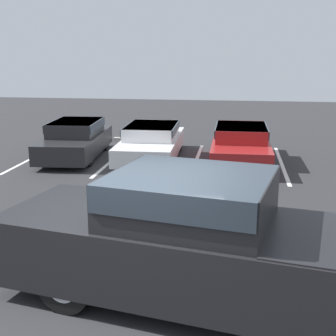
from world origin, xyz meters
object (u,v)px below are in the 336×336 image
at_px(parked_sedan_a, 76,138).
at_px(wheel_stop_curb, 137,140).
at_px(pickup_truck, 211,243).
at_px(parked_sedan_b, 152,140).
at_px(parked_sedan_c, 241,143).

bearing_deg(parked_sedan_a, wheel_stop_curb, 151.29).
bearing_deg(wheel_stop_curb, pickup_truck, -73.12).
distance_m(parked_sedan_b, wheel_stop_curb, 3.24).
distance_m(pickup_truck, parked_sedan_a, 10.49).
height_order(pickup_truck, parked_sedan_b, pickup_truck).
relative_size(pickup_truck, wheel_stop_curb, 3.34).
height_order(pickup_truck, parked_sedan_a, pickup_truck).
xyz_separation_m(parked_sedan_a, wheel_stop_curb, (1.46, 3.21, -0.60)).
bearing_deg(pickup_truck, wheel_stop_curb, 118.27).
relative_size(pickup_truck, parked_sedan_b, 1.35).
bearing_deg(parked_sedan_c, wheel_stop_curb, -127.49).
bearing_deg(parked_sedan_c, parked_sedan_b, -93.98).
bearing_deg(parked_sedan_b, parked_sedan_a, -86.54).
bearing_deg(parked_sedan_b, parked_sedan_c, 84.73).
bearing_deg(parked_sedan_a, parked_sedan_c, 86.28).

